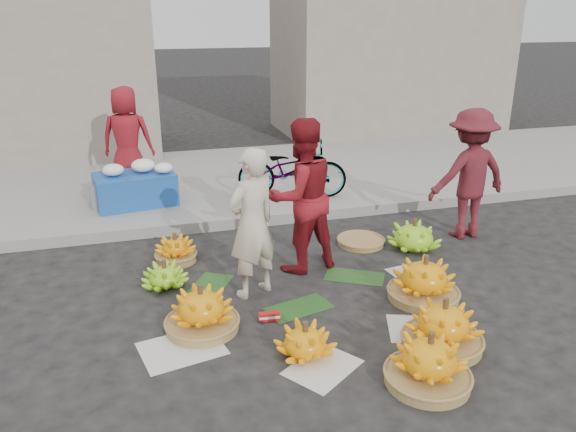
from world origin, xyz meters
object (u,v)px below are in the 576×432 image
object	(u,v)px
banana_bunch_0	(201,310)
flower_table	(136,187)
vendor_cream	(252,224)
bicycle	(292,169)
banana_bunch_4	(424,280)

from	to	relation	value
banana_bunch_0	flower_table	xyz separation A→B (m)	(-0.47, 3.50, 0.19)
vendor_cream	bicycle	xyz separation A→B (m)	(1.20, 2.66, -0.23)
banana_bunch_0	vendor_cream	bearing A→B (deg)	42.50
banana_bunch_0	flower_table	distance (m)	3.53
banana_bunch_0	bicycle	world-z (taller)	bicycle
banana_bunch_4	vendor_cream	world-z (taller)	vendor_cream
banana_bunch_0	vendor_cream	distance (m)	1.02
flower_table	bicycle	xyz separation A→B (m)	(2.28, -0.27, 0.16)
banana_bunch_4	bicycle	world-z (taller)	bicycle
banana_bunch_0	banana_bunch_4	xyz separation A→B (m)	(2.27, -0.03, 0.01)
vendor_cream	bicycle	distance (m)	2.93
bicycle	banana_bunch_0	bearing A→B (deg)	168.08
bicycle	vendor_cream	bearing A→B (deg)	173.20
vendor_cream	flower_table	bearing A→B (deg)	-95.39
banana_bunch_4	vendor_cream	distance (m)	1.85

